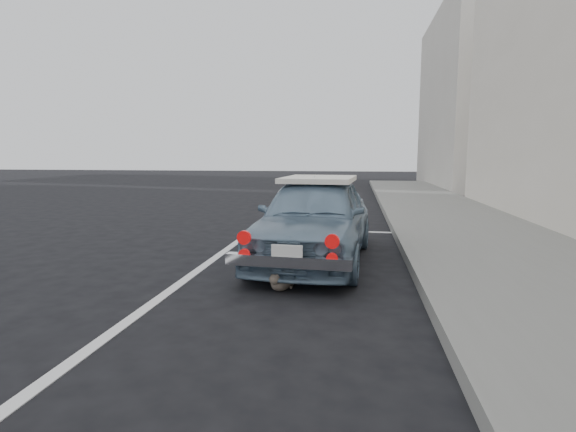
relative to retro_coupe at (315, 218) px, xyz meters
name	(u,v)px	position (x,y,z in m)	size (l,w,h in m)	color
ground	(154,419)	(-0.54, -4.03, -0.61)	(80.00, 80.00, 0.00)	black
building_far	(473,100)	(5.81, 15.97, 3.39)	(3.50, 10.00, 8.00)	#BAB4A9
pline_front	(324,231)	(-0.04, 2.47, -0.60)	(3.00, 0.12, 0.01)	silver
pline_side	(192,274)	(-1.44, -1.03, -0.60)	(0.12, 7.00, 0.01)	silver
retro_coupe	(315,218)	(0.00, 0.00, 0.00)	(1.67, 3.63, 1.20)	#6E8AA2
cat	(281,281)	(-0.23, -1.53, -0.50)	(0.30, 0.41, 0.24)	#756859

